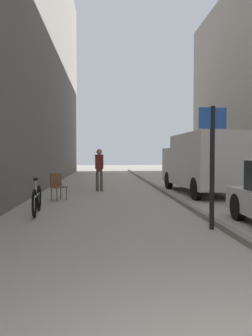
# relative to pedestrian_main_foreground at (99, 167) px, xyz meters

# --- Properties ---
(ground_plane) EXTENTS (80.00, 80.00, 0.00)m
(ground_plane) POSITION_rel_pedestrian_main_foreground_xyz_m (1.14, -1.14, -1.07)
(ground_plane) COLOR #A8A093
(kerb_strip) EXTENTS (0.16, 40.00, 0.12)m
(kerb_strip) POSITION_rel_pedestrian_main_foreground_xyz_m (2.72, -1.14, -1.01)
(kerb_strip) COLOR gray
(kerb_strip) RESTS_ON ground_plane
(pedestrian_main_foreground) EXTENTS (0.36, 0.24, 1.84)m
(pedestrian_main_foreground) POSITION_rel_pedestrian_main_foreground_xyz_m (0.00, 0.00, 0.00)
(pedestrian_main_foreground) COLOR brown
(pedestrian_main_foreground) RESTS_ON ground_plane
(delivery_van) EXTENTS (2.18, 5.67, 2.42)m
(delivery_van) POSITION_rel_pedestrian_main_foreground_xyz_m (4.19, -1.09, 0.23)
(delivery_van) COLOR silver
(delivery_van) RESTS_ON ground_plane
(street_sign_post) EXTENTS (0.60, 0.10, 2.60)m
(street_sign_post) POSITION_rel_pedestrian_main_foreground_xyz_m (2.48, -7.60, 0.48)
(street_sign_post) COLOR black
(street_sign_post) RESTS_ON ground_plane
(bicycle_leaning) EXTENTS (0.21, 1.77, 0.98)m
(bicycle_leaning) POSITION_rel_pedestrian_main_foreground_xyz_m (-1.59, -5.54, -0.68)
(bicycle_leaning) COLOR black
(bicycle_leaning) RESTS_ON ground_plane
(cafe_chair_near_window) EXTENTS (0.62, 0.62, 0.94)m
(cafe_chair_near_window) POSITION_rel_pedestrian_main_foreground_xyz_m (-1.42, -2.80, -0.52)
(cafe_chair_near_window) COLOR brown
(cafe_chair_near_window) RESTS_ON ground_plane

